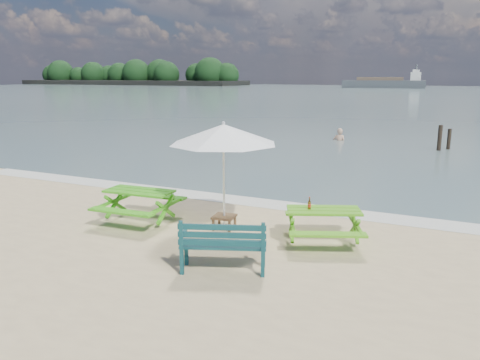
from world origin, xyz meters
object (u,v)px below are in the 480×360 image
at_px(beer_bottle, 309,205).
at_px(swimmer, 339,145).
at_px(picnic_table_left, 140,206).
at_px(side_table, 224,222).
at_px(picnic_table_right, 323,226).
at_px(park_bench, 223,255).
at_px(patio_umbrella, 224,134).

bearing_deg(beer_bottle, swimmer, 100.96).
xyz_separation_m(picnic_table_left, side_table, (2.14, 0.35, -0.21)).
height_order(picnic_table_right, park_bench, park_bench).
height_order(picnic_table_left, side_table, picnic_table_left).
distance_m(picnic_table_right, beer_bottle, 0.56).
bearing_deg(park_bench, picnic_table_left, 150.86).
bearing_deg(swimmer, side_table, -86.07).
height_order(park_bench, swimmer, park_bench).
distance_m(side_table, patio_umbrella, 2.06).
height_order(picnic_table_right, patio_umbrella, patio_umbrella).
bearing_deg(picnic_table_right, park_bench, -119.41).
xyz_separation_m(picnic_table_right, side_table, (-2.33, -0.10, -0.19)).
bearing_deg(beer_bottle, park_bench, -115.01).
distance_m(picnic_table_left, park_bench, 3.67).
bearing_deg(side_table, picnic_table_right, 2.53).
distance_m(picnic_table_left, side_table, 2.17).
bearing_deg(picnic_table_right, patio_umbrella, -177.47).
distance_m(park_bench, side_table, 2.39).
bearing_deg(picnic_table_left, patio_umbrella, 9.29).
height_order(picnic_table_right, side_table, picnic_table_right).
bearing_deg(park_bench, beer_bottle, 64.99).
height_order(picnic_table_left, patio_umbrella, patio_umbrella).
relative_size(picnic_table_left, beer_bottle, 7.24).
distance_m(park_bench, swimmer, 18.60).
distance_m(picnic_table_left, picnic_table_right, 4.48).
xyz_separation_m(picnic_table_left, swimmer, (1.01, 16.68, -0.65)).
xyz_separation_m(picnic_table_left, park_bench, (3.20, -1.78, -0.08)).
height_order(park_bench, beer_bottle, beer_bottle).
distance_m(beer_bottle, swimmer, 16.71).
height_order(picnic_table_right, beer_bottle, beer_bottle).
relative_size(side_table, beer_bottle, 2.06).
relative_size(picnic_table_right, patio_umbrella, 0.79).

